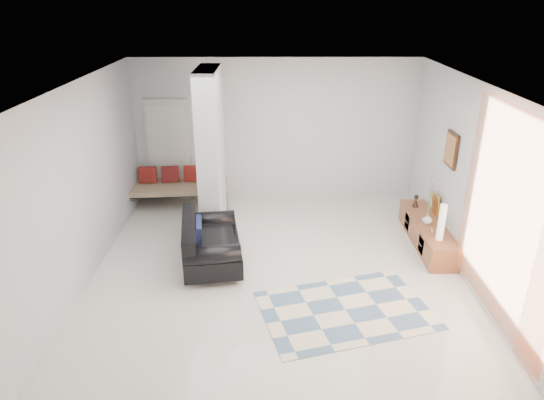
{
  "coord_description": "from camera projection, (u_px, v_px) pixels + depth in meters",
  "views": [
    {
      "loc": [
        -0.09,
        -6.24,
        3.89
      ],
      "look_at": [
        -0.07,
        0.6,
        0.96
      ],
      "focal_mm": 32.0,
      "sensor_mm": 36.0,
      "label": 1
    }
  ],
  "objects": [
    {
      "name": "floor",
      "position": [
        277.0,
        274.0,
        7.27
      ],
      "size": [
        6.0,
        6.0,
        0.0
      ],
      "primitive_type": "plane",
      "color": "silver",
      "rests_on": "ground"
    },
    {
      "name": "ceiling",
      "position": [
        278.0,
        86.0,
        6.17
      ],
      "size": [
        6.0,
        6.0,
        0.0
      ],
      "primitive_type": "plane",
      "rotation": [
        3.14,
        0.0,
        0.0
      ],
      "color": "white",
      "rests_on": "wall_back"
    },
    {
      "name": "wall_back",
      "position": [
        275.0,
        131.0,
        9.47
      ],
      "size": [
        6.0,
        0.0,
        6.0
      ],
      "primitive_type": "plane",
      "rotation": [
        1.57,
        0.0,
        0.0
      ],
      "color": "silver",
      "rests_on": "ground"
    },
    {
      "name": "wall_front",
      "position": [
        282.0,
        323.0,
        3.96
      ],
      "size": [
        6.0,
        0.0,
        6.0
      ],
      "primitive_type": "plane",
      "rotation": [
        -1.57,
        0.0,
        0.0
      ],
      "color": "silver",
      "rests_on": "ground"
    },
    {
      "name": "wall_left",
      "position": [
        79.0,
        188.0,
        6.71
      ],
      "size": [
        0.0,
        6.0,
        6.0
      ],
      "primitive_type": "plane",
      "rotation": [
        1.57,
        0.0,
        1.57
      ],
      "color": "silver",
      "rests_on": "ground"
    },
    {
      "name": "wall_right",
      "position": [
        475.0,
        188.0,
        6.72
      ],
      "size": [
        0.0,
        6.0,
        6.0
      ],
      "primitive_type": "plane",
      "rotation": [
        1.57,
        0.0,
        -1.57
      ],
      "color": "silver",
      "rests_on": "ground"
    },
    {
      "name": "partition_column",
      "position": [
        211.0,
        153.0,
        8.18
      ],
      "size": [
        0.35,
        1.2,
        2.8
      ],
      "primitive_type": "cube",
      "color": "#B2B7BA",
      "rests_on": "floor"
    },
    {
      "name": "hallway_door",
      "position": [
        169.0,
        150.0,
        9.58
      ],
      "size": [
        0.85,
        0.06,
        2.04
      ],
      "primitive_type": "cube",
      "color": "silver",
      "rests_on": "floor"
    },
    {
      "name": "curtain",
      "position": [
        507.0,
        220.0,
        5.65
      ],
      "size": [
        0.0,
        2.55,
        2.55
      ],
      "primitive_type": "plane",
      "rotation": [
        1.57,
        0.0,
        1.57
      ],
      "color": "#D86C39",
      "rests_on": "wall_right"
    },
    {
      "name": "wall_art",
      "position": [
        452.0,
        150.0,
        7.52
      ],
      "size": [
        0.04,
        0.45,
        0.55
      ],
      "primitive_type": "cube",
      "color": "#351D0E",
      "rests_on": "wall_right"
    },
    {
      "name": "media_console",
      "position": [
        427.0,
        232.0,
        8.09
      ],
      "size": [
        0.45,
        1.93,
        0.8
      ],
      "color": "brown",
      "rests_on": "floor"
    },
    {
      "name": "loveseat",
      "position": [
        208.0,
        244.0,
        7.4
      ],
      "size": [
        1.04,
        1.55,
        0.76
      ],
      "rotation": [
        0.0,
        0.0,
        0.15
      ],
      "color": "silver",
      "rests_on": "floor"
    },
    {
      "name": "daybed",
      "position": [
        177.0,
        185.0,
        9.51
      ],
      "size": [
        1.95,
        0.95,
        0.77
      ],
      "rotation": [
        0.0,
        0.0,
        0.08
      ],
      "color": "black",
      "rests_on": "floor"
    },
    {
      "name": "area_rug",
      "position": [
        345.0,
        310.0,
        6.44
      ],
      "size": [
        2.49,
        1.98,
        0.01
      ],
      "primitive_type": "cube",
      "rotation": [
        0.0,
        0.0,
        0.27
      ],
      "color": "beige",
      "rests_on": "floor"
    },
    {
      "name": "cylinder_lamp",
      "position": [
        442.0,
        222.0,
        7.34
      ],
      "size": [
        0.11,
        0.11,
        0.58
      ],
      "primitive_type": "cylinder",
      "color": "white",
      "rests_on": "media_console"
    },
    {
      "name": "bronze_figurine",
      "position": [
        416.0,
        201.0,
        8.54
      ],
      "size": [
        0.13,
        0.13,
        0.22
      ],
      "primitive_type": null,
      "rotation": [
        0.0,
        0.0,
        0.15
      ],
      "color": "black",
      "rests_on": "media_console"
    },
    {
      "name": "vase",
      "position": [
        427.0,
        219.0,
        7.92
      ],
      "size": [
        0.19,
        0.19,
        0.17
      ],
      "primitive_type": "imported",
      "rotation": [
        0.0,
        0.0,
        -0.12
      ],
      "color": "silver",
      "rests_on": "media_console"
    }
  ]
}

